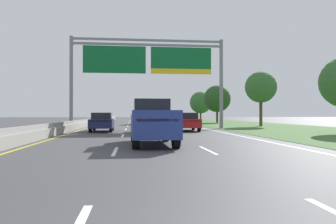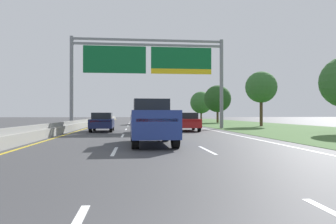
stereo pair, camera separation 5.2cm
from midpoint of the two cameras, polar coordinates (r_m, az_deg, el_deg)
The scene contains 13 objects.
ground_plane at distance 37.27m, azimuth -4.33°, elevation -2.60°, with size 220.00×220.00×0.00m, color #3D3D3F.
lane_striping at distance 36.81m, azimuth -4.31°, elevation -2.62°, with size 11.96×106.00×0.01m.
grass_verge_right at distance 40.18m, azimuth 15.99°, elevation -2.41°, with size 14.00×110.00×0.02m, color #3D602D.
median_barrier_concrete at distance 37.65m, azimuth -14.43°, elevation -2.03°, with size 0.60×110.00×0.85m.
overhead_sign_gantry at distance 31.74m, azimuth -3.45°, elevation 8.52°, with size 15.06×0.42×8.93m.
pickup_truck_blue at distance 15.39m, azimuth -2.76°, elevation -1.80°, with size 2.11×5.44×2.20m.
car_navy_left_lane_sedan at distance 27.31m, azimuth -11.57°, elevation -1.70°, with size 1.90×4.43×1.57m.
car_red_right_lane_sedan at distance 27.81m, azimuth 3.46°, elevation -1.68°, with size 1.92×4.44×1.57m.
car_white_centre_lane_suv at distance 44.76m, azimuth -4.73°, elevation -0.81°, with size 1.99×4.74×2.11m.
car_silver_centre_lane_sedan at distance 24.93m, azimuth -3.63°, elevation -1.83°, with size 1.88×4.42×1.57m.
roadside_tree_mid at distance 39.64m, azimuth 16.27°, elevation 4.25°, with size 3.72×3.72×6.51m.
roadside_tree_far at distance 53.64m, azimuth 8.84°, elevation 2.34°, with size 4.46×4.46×6.21m.
roadside_tree_distant at distance 69.99m, azimuth 5.94°, elevation 1.69°, with size 4.77×4.77×6.34m.
Camera 2 is at (-1.08, -2.23, 1.47)m, focal length 34.27 mm.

